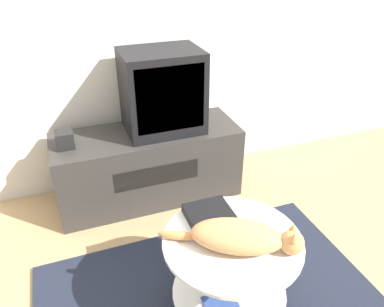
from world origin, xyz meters
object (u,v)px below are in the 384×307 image
tv (162,91)px  cat (242,237)px  speaker (65,140)px  dvd_box (209,215)px

tv → cat: bearing=-89.9°
speaker → cat: 1.26m
dvd_box → cat: cat is taller
dvd_box → speaker: bearing=122.9°
speaker → dvd_box: speaker is taller
tv → speaker: (-0.63, -0.04, -0.21)m
tv → cat: size_ratio=0.94×
dvd_box → tv: bearing=86.6°
speaker → dvd_box: size_ratio=0.50×
tv → dvd_box: (-0.05, -0.92, -0.26)m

